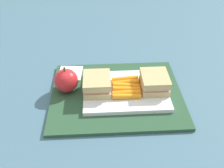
{
  "coord_description": "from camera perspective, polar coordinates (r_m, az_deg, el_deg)",
  "views": [
    {
      "loc": [
        0.04,
        0.51,
        0.46
      ],
      "look_at": [
        0.01,
        0.0,
        0.04
      ],
      "focal_mm": 39.26,
      "sensor_mm": 36.0,
      "label": 1
    }
  ],
  "objects": [
    {
      "name": "ground_plane",
      "position": [
        0.69,
        1.04,
        -2.65
      ],
      "size": [
        2.4,
        2.4,
        0.0
      ],
      "primitive_type": "plane",
      "color": "#42667A"
    },
    {
      "name": "lunchbag_mat",
      "position": [
        0.69,
        1.04,
        -2.34
      ],
      "size": [
        0.36,
        0.28,
        0.01
      ],
      "primitive_type": "cube",
      "color": "#284C33",
      "rests_on": "ground_plane"
    },
    {
      "name": "food_tray",
      "position": [
        0.68,
        3.16,
        -1.57
      ],
      "size": [
        0.23,
        0.17,
        0.01
      ],
      "primitive_type": "cube",
      "color": "white",
      "rests_on": "lunchbag_mat"
    },
    {
      "name": "sandwich_half_left",
      "position": [
        0.67,
        9.85,
        0.48
      ],
      "size": [
        0.07,
        0.08,
        0.04
      ],
      "color": "tan",
      "rests_on": "food_tray"
    },
    {
      "name": "sandwich_half_right",
      "position": [
        0.66,
        -3.52,
        0.01
      ],
      "size": [
        0.07,
        0.08,
        0.04
      ],
      "color": "tan",
      "rests_on": "food_tray"
    },
    {
      "name": "carrot_sticks_bundle",
      "position": [
        0.67,
        3.28,
        -0.76
      ],
      "size": [
        0.08,
        0.09,
        0.02
      ],
      "color": "orange",
      "rests_on": "food_tray"
    },
    {
      "name": "apple",
      "position": [
        0.68,
        -10.65,
        0.79
      ],
      "size": [
        0.07,
        0.07,
        0.08
      ],
      "color": "red",
      "rests_on": "lunchbag_mat"
    },
    {
      "name": "paper_napkin",
      "position": [
        0.76,
        -9.68,
        2.5
      ],
      "size": [
        0.08,
        0.08,
        0.0
      ],
      "primitive_type": "cube",
      "rotation": [
        0.0,
        0.0,
        -0.08
      ],
      "color": "white",
      "rests_on": "lunchbag_mat"
    }
  ]
}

